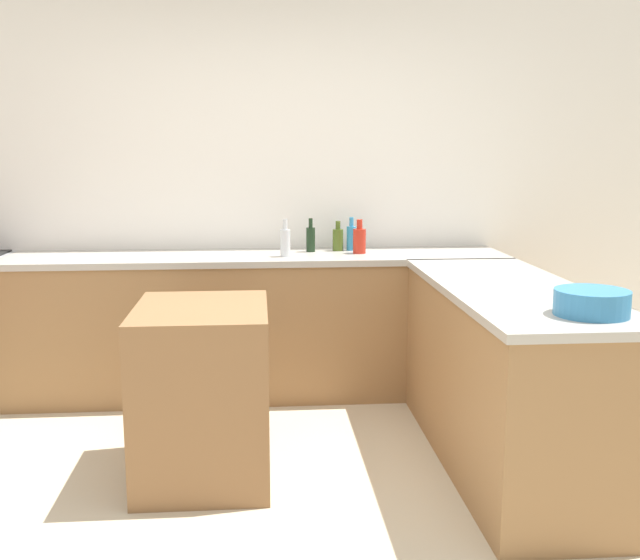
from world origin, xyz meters
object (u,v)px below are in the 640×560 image
(island_table, at_px, (204,392))
(dish_soap_bottle, at_px, (352,237))
(hot_sauce_bottle, at_px, (360,240))
(wine_bottle_dark, at_px, (311,238))
(vinegar_bottle_clear, at_px, (286,242))
(mixing_bowl, at_px, (593,303))
(olive_oil_bottle, at_px, (338,239))

(island_table, relative_size, dish_soap_bottle, 3.86)
(hot_sauce_bottle, bearing_deg, wine_bottle_dark, 162.00)
(island_table, distance_m, wine_bottle_dark, 1.60)
(hot_sauce_bottle, bearing_deg, island_table, -126.87)
(vinegar_bottle_clear, bearing_deg, hot_sauce_bottle, 12.53)
(island_table, relative_size, mixing_bowl, 2.80)
(hot_sauce_bottle, relative_size, wine_bottle_dark, 1.00)
(wine_bottle_dark, bearing_deg, mixing_bowl, -63.01)
(island_table, distance_m, olive_oil_bottle, 1.71)
(hot_sauce_bottle, relative_size, olive_oil_bottle, 1.12)
(wine_bottle_dark, height_order, dish_soap_bottle, same)
(island_table, distance_m, vinegar_bottle_clear, 1.36)
(vinegar_bottle_clear, xyz_separation_m, dish_soap_bottle, (0.45, 0.26, -0.01))
(hot_sauce_bottle, height_order, olive_oil_bottle, hot_sauce_bottle)
(vinegar_bottle_clear, relative_size, dish_soap_bottle, 1.07)
(hot_sauce_bottle, distance_m, vinegar_bottle_clear, 0.50)
(wine_bottle_dark, bearing_deg, hot_sauce_bottle, -18.00)
(olive_oil_bottle, bearing_deg, mixing_bowl, -67.77)
(island_table, bearing_deg, hot_sauce_bottle, 53.13)
(wine_bottle_dark, height_order, olive_oil_bottle, wine_bottle_dark)
(mixing_bowl, xyz_separation_m, hot_sauce_bottle, (-0.71, 1.90, 0.03))
(island_table, relative_size, vinegar_bottle_clear, 3.60)
(olive_oil_bottle, height_order, vinegar_bottle_clear, vinegar_bottle_clear)
(olive_oil_bottle, bearing_deg, dish_soap_bottle, 8.07)
(wine_bottle_dark, distance_m, vinegar_bottle_clear, 0.27)
(vinegar_bottle_clear, bearing_deg, mixing_bowl, -56.29)
(hot_sauce_bottle, height_order, dish_soap_bottle, same)
(mixing_bowl, height_order, olive_oil_bottle, olive_oil_bottle)
(island_table, height_order, wine_bottle_dark, wine_bottle_dark)
(mixing_bowl, distance_m, vinegar_bottle_clear, 2.15)
(mixing_bowl, relative_size, wine_bottle_dark, 1.38)
(wine_bottle_dark, height_order, vinegar_bottle_clear, vinegar_bottle_clear)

